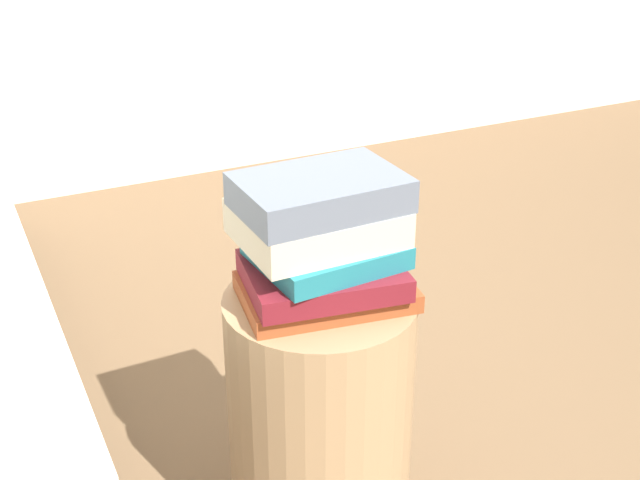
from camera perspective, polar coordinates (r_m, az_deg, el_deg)
The scene contains 6 objects.
side_table at distance 1.65m, azimuth 0.00°, elevation -12.02°, with size 0.35×0.35×0.53m, color tan.
book_rust at distance 1.49m, azimuth 0.39°, elevation -3.47°, with size 0.29×0.19×0.03m, color #994723.
book_maroon at distance 1.47m, azimuth 0.31°, elevation -2.32°, with size 0.26×0.21×0.04m, color maroon.
book_teal at distance 1.46m, azimuth 0.32°, elevation -0.65°, with size 0.23×0.20×0.04m, color #1E727F.
book_cream at distance 1.44m, azimuth -0.26°, elevation 1.16°, with size 0.26×0.21×0.06m, color beige.
book_slate at distance 1.41m, azimuth -0.15°, elevation 3.18°, with size 0.27×0.18×0.06m, color slate.
Camera 1 is at (-0.56, -1.17, 1.29)m, focal length 47.76 mm.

